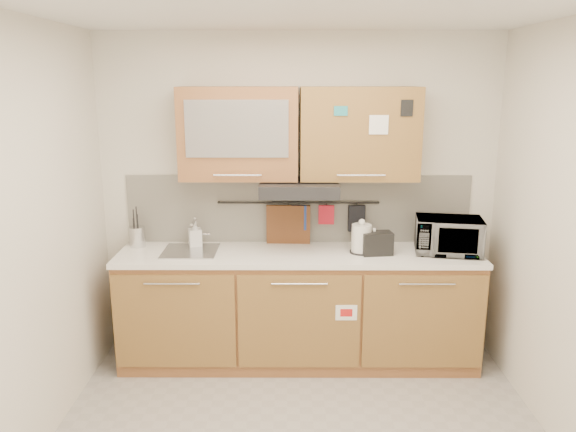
{
  "coord_description": "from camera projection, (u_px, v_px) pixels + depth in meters",
  "views": [
    {
      "loc": [
        -0.07,
        -3.0,
        2.23
      ],
      "look_at": [
        -0.08,
        1.05,
        1.25
      ],
      "focal_mm": 35.0,
      "sensor_mm": 36.0,
      "label": 1
    }
  ],
  "objects": [
    {
      "name": "backsplash",
      "position": [
        298.0,
        209.0,
        4.6
      ],
      "size": [
        2.8,
        0.02,
        0.56
      ],
      "primitive_type": "cube",
      "color": "silver",
      "rests_on": "countertop"
    },
    {
      "name": "countertop",
      "position": [
        299.0,
        255.0,
        4.38
      ],
      "size": [
        2.82,
        0.62,
        0.04
      ],
      "primitive_type": "cube",
      "color": "white",
      "rests_on": "base_cabinet"
    },
    {
      "name": "utensil_crock",
      "position": [
        137.0,
        236.0,
        4.51
      ],
      "size": [
        0.16,
        0.16,
        0.33
      ],
      "rotation": [
        0.0,
        0.0,
        0.31
      ],
      "color": "silver",
      "rests_on": "countertop"
    },
    {
      "name": "oven_mitt",
      "position": [
        299.0,
        218.0,
        4.56
      ],
      "size": [
        0.12,
        0.04,
        0.2
      ],
      "primitive_type": "cube",
      "rotation": [
        0.0,
        0.0,
        -0.08
      ],
      "color": "navy",
      "rests_on": "utensil_rail"
    },
    {
      "name": "ceiling",
      "position": [
        304.0,
        4.0,
        2.82
      ],
      "size": [
        3.2,
        3.2,
        0.0
      ],
      "primitive_type": "plane",
      "rotation": [
        3.14,
        0.0,
        0.0
      ],
      "color": "white",
      "rests_on": "wall_back"
    },
    {
      "name": "toaster",
      "position": [
        377.0,
        243.0,
        4.31
      ],
      "size": [
        0.25,
        0.17,
        0.18
      ],
      "rotation": [
        0.0,
        0.0,
        0.12
      ],
      "color": "black",
      "rests_on": "countertop"
    },
    {
      "name": "range_hood",
      "position": [
        299.0,
        188.0,
        4.32
      ],
      "size": [
        0.6,
        0.46,
        0.1
      ],
      "primitive_type": "cube",
      "color": "black",
      "rests_on": "upper_cabinets"
    },
    {
      "name": "kettle",
      "position": [
        361.0,
        239.0,
        4.34
      ],
      "size": [
        0.19,
        0.17,
        0.27
      ],
      "rotation": [
        0.0,
        0.0,
        0.01
      ],
      "color": "silver",
      "rests_on": "countertop"
    },
    {
      "name": "dark_pouch",
      "position": [
        357.0,
        218.0,
        4.56
      ],
      "size": [
        0.14,
        0.07,
        0.21
      ],
      "primitive_type": "cube",
      "rotation": [
        0.0,
        0.0,
        0.21
      ],
      "color": "black",
      "rests_on": "utensil_rail"
    },
    {
      "name": "upper_cabinets",
      "position": [
        298.0,
        133.0,
        4.29
      ],
      "size": [
        1.82,
        0.37,
        0.7
      ],
      "color": "#A06239",
      "rests_on": "wall_back"
    },
    {
      "name": "wall_left",
      "position": [
        17.0,
        251.0,
        3.14
      ],
      "size": [
        0.0,
        3.0,
        3.0
      ],
      "primitive_type": "plane",
      "rotation": [
        1.57,
        0.0,
        1.57
      ],
      "color": "silver",
      "rests_on": "ground"
    },
    {
      "name": "soap_bottle",
      "position": [
        195.0,
        234.0,
        4.5
      ],
      "size": [
        0.12,
        0.12,
        0.22
      ],
      "primitive_type": "imported",
      "rotation": [
        0.0,
        0.0,
        0.29
      ],
      "color": "#999999",
      "rests_on": "countertop"
    },
    {
      "name": "utensil_rail",
      "position": [
        298.0,
        203.0,
        4.55
      ],
      "size": [
        1.3,
        0.02,
        0.02
      ],
      "primitive_type": "cylinder",
      "rotation": [
        0.0,
        1.57,
        0.0
      ],
      "color": "black",
      "rests_on": "backsplash"
    },
    {
      "name": "sink",
      "position": [
        191.0,
        251.0,
        4.4
      ],
      "size": [
        0.42,
        0.4,
        0.26
      ],
      "color": "silver",
      "rests_on": "countertop"
    },
    {
      "name": "cutting_board",
      "position": [
        288.0,
        232.0,
        4.59
      ],
      "size": [
        0.36,
        0.04,
        0.44
      ],
      "primitive_type": "cube",
      "rotation": [
        0.0,
        0.0,
        -0.04
      ],
      "color": "brown",
      "rests_on": "utensil_rail"
    },
    {
      "name": "microwave",
      "position": [
        448.0,
        236.0,
        4.33
      ],
      "size": [
        0.54,
        0.41,
        0.28
      ],
      "primitive_type": "imported",
      "rotation": [
        0.0,
        0.0,
        -0.16
      ],
      "color": "#999999",
      "rests_on": "countertop"
    },
    {
      "name": "base_cabinet",
      "position": [
        298.0,
        313.0,
        4.5
      ],
      "size": [
        2.8,
        0.64,
        0.88
      ],
      "color": "#A06239",
      "rests_on": "floor"
    },
    {
      "name": "wall_back",
      "position": [
        298.0,
        197.0,
        4.59
      ],
      "size": [
        3.2,
        0.0,
        3.2
      ],
      "primitive_type": "plane",
      "rotation": [
        1.57,
        0.0,
        0.0
      ],
      "color": "silver",
      "rests_on": "ground"
    },
    {
      "name": "pot_holder",
      "position": [
        326.0,
        215.0,
        4.56
      ],
      "size": [
        0.13,
        0.03,
        0.16
      ],
      "primitive_type": "cube",
      "rotation": [
        0.0,
        0.0,
        -0.06
      ],
      "color": "red",
      "rests_on": "utensil_rail"
    }
  ]
}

